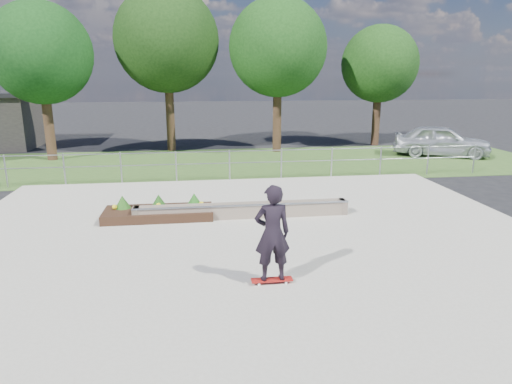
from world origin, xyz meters
TOP-DOWN VIEW (x-y plane):
  - ground at (0.00, 0.00)m, footprint 120.00×120.00m
  - grass_verge at (0.00, 11.00)m, footprint 30.00×8.00m
  - concrete_slab at (0.00, 0.00)m, footprint 15.00×15.00m
  - fence at (0.00, 7.50)m, footprint 20.06×0.06m
  - tree_far_left at (-8.00, 13.00)m, footprint 4.55×4.55m
  - tree_mid_left at (-2.50, 15.00)m, footprint 5.25×5.25m
  - tree_mid_right at (3.00, 14.00)m, footprint 4.90×4.90m
  - tree_far_right at (9.00, 15.50)m, footprint 4.20×4.20m
  - grind_ledge at (-0.02, 2.71)m, footprint 6.00×0.44m
  - planter_bed at (-2.35, 3.04)m, footprint 3.00×1.20m
  - skateboarder at (0.10, -1.51)m, footprint 0.80×0.48m
  - parked_car at (10.81, 11.53)m, footprint 4.89×3.43m

SIDE VIEW (x-z plane):
  - ground at x=0.00m, z-range 0.00..0.00m
  - grass_verge at x=0.00m, z-range 0.00..0.02m
  - concrete_slab at x=0.00m, z-range 0.00..0.06m
  - planter_bed at x=-2.35m, z-range -0.06..0.55m
  - grind_ledge at x=-0.02m, z-range 0.05..0.48m
  - fence at x=0.00m, z-range 0.17..1.37m
  - parked_car at x=10.81m, z-range 0.00..1.55m
  - skateboarder at x=0.10m, z-range 0.09..2.05m
  - tree_far_right at x=9.00m, z-range 1.18..7.78m
  - tree_far_left at x=-8.00m, z-range 1.28..8.43m
  - tree_mid_right at x=3.00m, z-range 1.38..9.08m
  - tree_mid_left at x=-2.50m, z-range 1.48..9.73m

